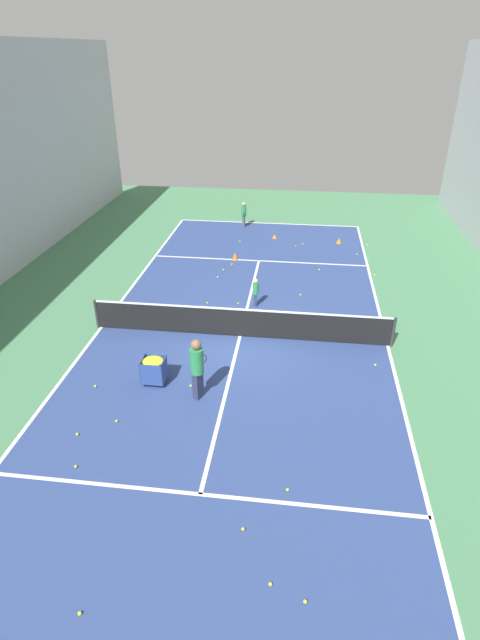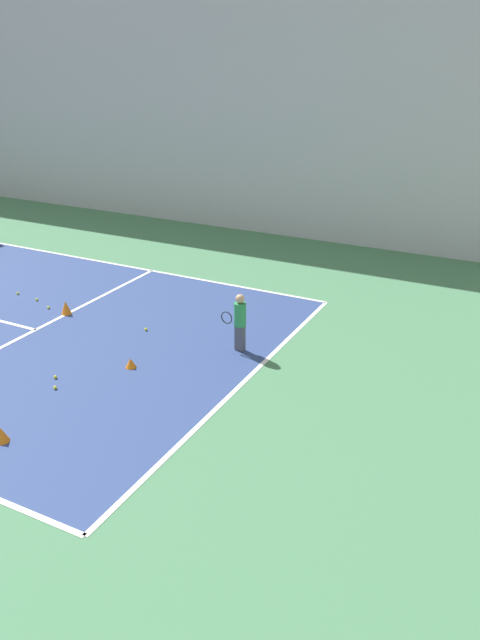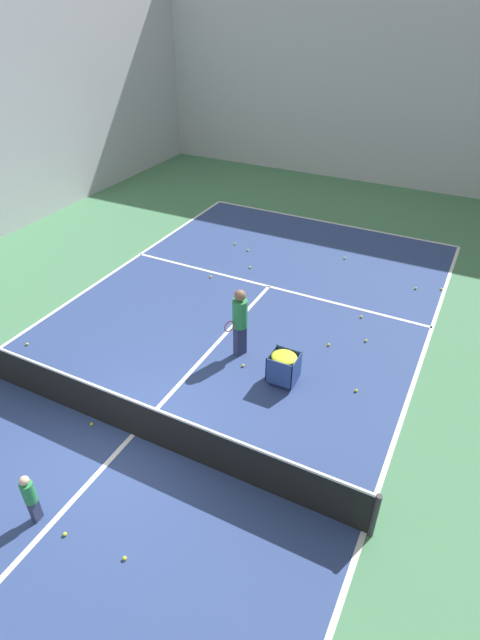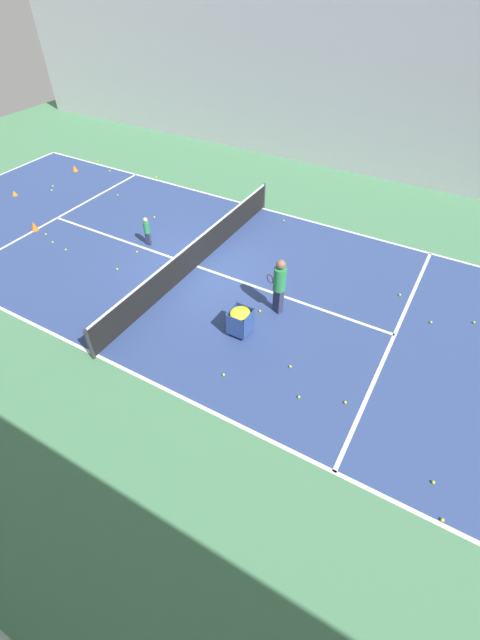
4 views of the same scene
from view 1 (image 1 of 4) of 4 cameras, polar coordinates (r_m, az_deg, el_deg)
The scene contains 41 objects.
ground_plane at distance 16.33m, azimuth -0.00°, elevation -1.87°, with size 38.63×38.63×0.00m, color #477F56.
court_playing_area at distance 16.32m, azimuth -0.00°, elevation -1.87°, with size 9.45×24.15×0.00m.
line_baseline_near at distance 27.37m, azimuth 3.26°, elevation 10.98°, with size 9.45×0.10×0.00m, color white.
line_sideline_left at distance 16.49m, azimuth 16.53°, elevation -2.83°, with size 0.10×24.15×0.00m, color white.
line_sideline_right at distance 17.48m, azimuth -15.55°, elevation -0.79°, with size 0.10×24.15×0.00m, color white.
line_service_near at distance 22.27m, azimuth 2.18°, elevation 6.78°, with size 9.45×0.10×0.00m, color white.
line_service_far at distance 11.19m, azimuth -4.56°, elevation -19.24°, with size 9.45×0.10×0.00m, color white.
line_centre_service at distance 16.32m, azimuth -0.00°, elevation -1.86°, with size 0.10×13.28×0.00m, color white.
tennis_net at distance 16.07m, azimuth -0.00°, elevation -0.26°, with size 9.75×0.10×1.01m.
player_near_baseline at distance 26.58m, azimuth 0.43°, elevation 12.15°, with size 0.28×0.60×1.30m.
coach_at_net at distance 13.09m, azimuth -4.93°, elevation -5.18°, with size 0.47×0.72×1.79m.
child_midcourt at distance 18.00m, azimuth 1.80°, elevation 3.39°, with size 0.23×0.23×1.07m.
ball_cart at distance 14.06m, azimuth -9.86°, elevation -5.18°, with size 0.63×0.59×0.79m.
training_cone_0 at distance 25.09m, azimuth 3.98°, elevation 9.54°, with size 0.23×0.23×0.20m, color orange.
training_cone_1 at distance 24.79m, azimuth 11.24°, elevation 8.89°, with size 0.25×0.25×0.27m, color orange.
training_cone_2 at distance 22.31m, azimuth -0.57°, elevation 7.31°, with size 0.26×0.26×0.34m, color orange.
tennis_ball_0 at distance 24.09m, azimuth 6.38°, elevation 8.43°, with size 0.07×0.07×0.07m, color yellow.
tennis_ball_1 at distance 21.22m, azimuth -1.91°, elevation 5.75°, with size 0.07×0.07×0.07m, color yellow.
tennis_ball_2 at distance 16.38m, azimuth 3.26°, elevation -1.65°, with size 0.07×0.07×0.07m, color yellow.
tennis_ball_3 at distance 18.35m, azimuth -0.20°, elevation 1.91°, with size 0.07×0.07×0.07m, color yellow.
tennis_ball_5 at distance 9.98m, azimuth -17.85°, elevation -29.30°, with size 0.07×0.07×0.07m, color yellow.
tennis_ball_6 at distance 24.81m, azimuth 14.35°, elevation 8.32°, with size 0.07×0.07×0.07m, color yellow.
tennis_ball_7 at distance 24.52m, azimuth -0.02°, elevation 8.98°, with size 0.07×0.07×0.07m, color yellow.
tennis_ball_8 at distance 12.24m, azimuth -18.26°, elevation -15.61°, with size 0.07×0.07×0.07m, color yellow.
tennis_ball_9 at distance 13.06m, azimuth -18.11°, elevation -12.30°, with size 0.07×0.07×0.07m, color yellow.
tennis_ball_10 at distance 24.36m, azimuth 7.17°, elevation 8.62°, with size 0.07×0.07×0.07m, color yellow.
tennis_ball_11 at distance 21.78m, azimuth -0.94°, elevation 6.38°, with size 0.07×0.07×0.07m, color yellow.
tennis_ball_12 at distance 9.78m, azimuth 7.47°, elevation -29.29°, with size 0.07×0.07×0.07m, color yellow.
tennis_ball_13 at distance 11.25m, azimuth 5.45°, elevation -18.75°, with size 0.07×0.07×0.07m, color yellow.
tennis_ball_14 at distance 10.56m, azimuth 0.35°, elevation -22.78°, with size 0.07×0.07×0.07m, color yellow.
tennis_ball_15 at distance 14.05m, azimuth -5.64°, elevation -7.50°, with size 0.07×0.07×0.07m, color yellow.
tennis_ball_17 at distance 21.44m, azimuth 15.14°, elevation 4.97°, with size 0.07×0.07×0.07m, color yellow.
tennis_ball_18 at distance 20.53m, azimuth -2.55°, elevation 4.92°, with size 0.07×0.07×0.07m, color yellow.
tennis_ball_19 at distance 14.53m, azimuth -16.21°, elevation -7.28°, with size 0.07×0.07×0.07m, color yellow.
tennis_ball_20 at distance 9.90m, azimuth 3.49°, elevation -27.91°, with size 0.07×0.07×0.07m, color yellow.
tennis_ball_21 at distance 18.41m, azimuth -3.75°, elevation 1.95°, with size 0.07×0.07×0.07m, color yellow.
tennis_ball_22 at distance 23.52m, azimuth 13.23°, elevation 7.33°, with size 0.07×0.07×0.07m, color yellow.
tennis_ball_23 at distance 19.13m, azimuth 6.93°, elevation 2.87°, with size 0.07×0.07×0.07m, color yellow.
tennis_ball_24 at distance 13.18m, azimuth -13.93°, elevation -11.15°, with size 0.07×0.07×0.07m, color yellow.
tennis_ball_25 at distance 21.50m, azimuth 9.05°, elevation 5.70°, with size 0.07×0.07×0.07m, color yellow.
tennis_ball_26 at distance 15.37m, azimuth 15.20°, elevation -4.98°, with size 0.07×0.07×0.07m, color yellow.
Camera 1 is at (-1.78, 13.95, 8.29)m, focal length 28.00 mm.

